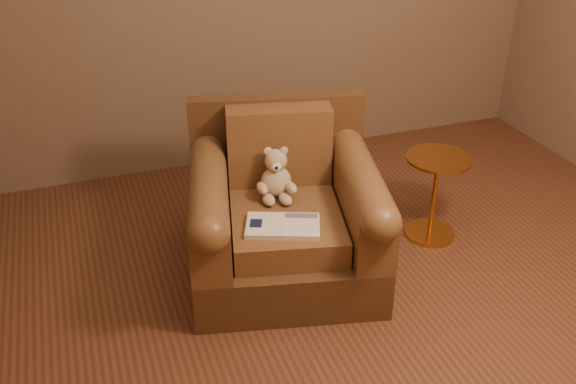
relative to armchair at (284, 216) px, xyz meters
name	(u,v)px	position (x,y,z in m)	size (l,w,h in m)	color
floor	(392,331)	(0.31, -0.65, -0.32)	(4.00, 4.00, 0.00)	brown
armchair	(284,216)	(0.00, 0.00, 0.00)	(1.11, 1.07, 0.84)	#51341B
teddy_bear	(276,178)	(-0.01, 0.08, 0.18)	(0.19, 0.23, 0.27)	#C5AA8A
guidebook	(283,226)	(-0.08, -0.22, 0.09)	(0.40, 0.32, 0.03)	beige
side_table	(434,194)	(0.90, 0.02, -0.05)	(0.36, 0.36, 0.50)	#D68A3B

